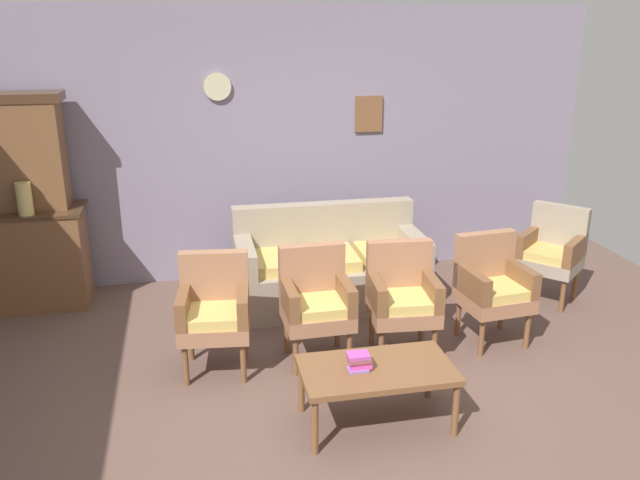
{
  "coord_description": "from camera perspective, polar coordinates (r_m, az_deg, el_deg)",
  "views": [
    {
      "loc": [
        -0.93,
        -3.86,
        2.58
      ],
      "look_at": [
        0.1,
        1.11,
        0.85
      ],
      "focal_mm": 36.91,
      "sensor_mm": 36.0,
      "label": 1
    }
  ],
  "objects": [
    {
      "name": "ground_plane",
      "position": [
        4.74,
        1.64,
        -14.2
      ],
      "size": [
        7.68,
        7.68,
        0.0
      ],
      "primitive_type": "plane",
      "color": "brown"
    },
    {
      "name": "wall_back_with_decor",
      "position": [
        6.67,
        -3.45,
        8.15
      ],
      "size": [
        6.4,
        0.09,
        2.7
      ],
      "color": "gray",
      "rests_on": "ground"
    },
    {
      "name": "side_cabinet",
      "position": [
        6.65,
        -24.27,
        -1.47
      ],
      "size": [
        1.16,
        0.55,
        0.93
      ],
      "color": "brown",
      "rests_on": "ground"
    },
    {
      "name": "cabinet_upper_hutch",
      "position": [
        6.48,
        -25.29,
        6.97
      ],
      "size": [
        0.99,
        0.38,
        1.03
      ],
      "color": "brown",
      "rests_on": "side_cabinet"
    },
    {
      "name": "vase_on_cabinet",
      "position": [
        6.29,
        -24.24,
        3.27
      ],
      "size": [
        0.13,
        0.13,
        0.29
      ],
      "primitive_type": "cylinder",
      "color": "#D4BB6B",
      "rests_on": "side_cabinet"
    },
    {
      "name": "floral_couch",
      "position": [
        6.19,
        0.81,
        -2.57
      ],
      "size": [
        1.75,
        0.81,
        0.9
      ],
      "color": "gray",
      "rests_on": "ground"
    },
    {
      "name": "armchair_by_doorway",
      "position": [
        5.03,
        -9.15,
        -5.88
      ],
      "size": [
        0.57,
        0.55,
        0.9
      ],
      "color": "#9E6B4C",
      "rests_on": "ground"
    },
    {
      "name": "armchair_row_middle",
      "position": [
        5.12,
        -0.35,
        -5.18
      ],
      "size": [
        0.53,
        0.5,
        0.9
      ],
      "color": "#9E6B4C",
      "rests_on": "ground"
    },
    {
      "name": "armchair_near_cabinet",
      "position": [
        5.25,
        7.15,
        -4.72
      ],
      "size": [
        0.56,
        0.53,
        0.9
      ],
      "color": "#9E6B4C",
      "rests_on": "ground"
    },
    {
      "name": "armchair_near_couch_end",
      "position": [
        5.59,
        14.71,
        -3.73
      ],
      "size": [
        0.57,
        0.54,
        0.9
      ],
      "color": "#9E6B4C",
      "rests_on": "ground"
    },
    {
      "name": "wingback_chair_by_fireplace",
      "position": [
        6.57,
        19.49,
        -0.79
      ],
      "size": [
        0.71,
        0.71,
        0.9
      ],
      "color": "gray",
      "rests_on": "ground"
    },
    {
      "name": "coffee_table",
      "position": [
        4.39,
        4.95,
        -11.42
      ],
      "size": [
        1.0,
        0.56,
        0.42
      ],
      "color": "brown",
      "rests_on": "ground"
    },
    {
      "name": "book_stack_on_table",
      "position": [
        4.3,
        3.43,
        -10.49
      ],
      "size": [
        0.16,
        0.12,
        0.11
      ],
      "color": "#8B68AF",
      "rests_on": "coffee_table"
    }
  ]
}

